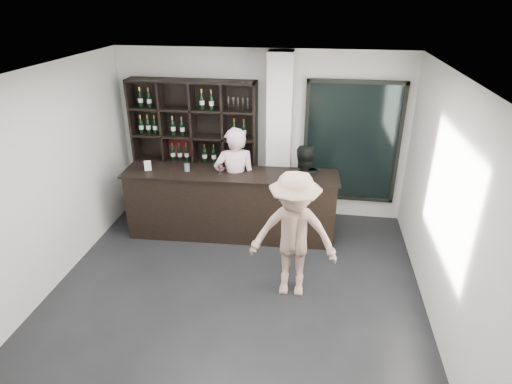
% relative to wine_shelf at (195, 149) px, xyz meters
% --- Properties ---
extents(floor, '(5.00, 5.50, 0.01)m').
position_rel_wine_shelf_xyz_m(floor, '(1.15, -2.57, -1.20)').
color(floor, black).
rests_on(floor, ground).
extents(wine_shelf, '(2.20, 0.35, 2.40)m').
position_rel_wine_shelf_xyz_m(wine_shelf, '(0.00, 0.00, 0.00)').
color(wine_shelf, black).
rests_on(wine_shelf, floor).
extents(structural_column, '(0.40, 0.40, 2.90)m').
position_rel_wine_shelf_xyz_m(structural_column, '(1.50, -0.10, 0.25)').
color(structural_column, silver).
rests_on(structural_column, floor).
extents(glass_panel, '(1.60, 0.08, 2.10)m').
position_rel_wine_shelf_xyz_m(glass_panel, '(2.70, 0.12, 0.20)').
color(glass_panel, black).
rests_on(glass_panel, floor).
extents(tasting_counter, '(3.41, 0.70, 1.12)m').
position_rel_wine_shelf_xyz_m(tasting_counter, '(0.80, -0.82, -0.64)').
color(tasting_counter, black).
rests_on(tasting_counter, floor).
extents(taster_pink, '(0.76, 0.60, 1.84)m').
position_rel_wine_shelf_xyz_m(taster_pink, '(0.86, -0.72, -0.28)').
color(taster_pink, '#CCA4AC').
rests_on(taster_pink, floor).
extents(taster_black, '(0.93, 0.83, 1.58)m').
position_rel_wine_shelf_xyz_m(taster_black, '(1.92, -0.61, -0.41)').
color(taster_black, black).
rests_on(taster_black, floor).
extents(customer, '(1.15, 0.68, 1.76)m').
position_rel_wine_shelf_xyz_m(customer, '(1.90, -2.17, -0.32)').
color(customer, tan).
rests_on(customer, floor).
extents(wine_glass, '(0.10, 0.10, 0.20)m').
position_rel_wine_shelf_xyz_m(wine_glass, '(0.66, -0.90, 0.03)').
color(wine_glass, white).
rests_on(wine_glass, tasting_counter).
extents(spit_cup, '(0.10, 0.10, 0.12)m').
position_rel_wine_shelf_xyz_m(spit_cup, '(0.10, -0.83, -0.02)').
color(spit_cup, '#9CACC3').
rests_on(spit_cup, tasting_counter).
extents(napkin_stack, '(0.16, 0.16, 0.02)m').
position_rel_wine_shelf_xyz_m(napkin_stack, '(1.84, -0.75, -0.06)').
color(napkin_stack, white).
rests_on(napkin_stack, tasting_counter).
extents(card_stand, '(0.11, 0.08, 0.15)m').
position_rel_wine_shelf_xyz_m(card_stand, '(-0.52, -0.89, 0.00)').
color(card_stand, white).
rests_on(card_stand, tasting_counter).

